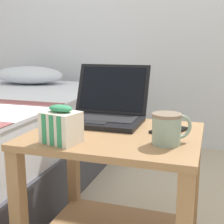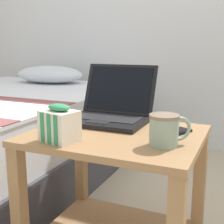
% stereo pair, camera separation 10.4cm
% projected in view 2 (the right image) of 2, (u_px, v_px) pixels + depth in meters
% --- Properties ---
extents(bedside_table, '(0.58, 0.48, 0.55)m').
position_uv_depth(bedside_table, '(116.00, 185.00, 1.13)').
color(bedside_table, '#997047').
rests_on(bedside_table, ground_plane).
extents(laptop, '(0.31, 0.30, 0.22)m').
position_uv_depth(laptop, '(110.00, 110.00, 1.25)').
color(laptop, black).
rests_on(laptop, bedside_table).
extents(mug_front_left, '(0.12, 0.10, 0.10)m').
position_uv_depth(mug_front_left, '(165.00, 129.00, 0.93)').
color(mug_front_left, '#8CA593').
rests_on(mug_front_left, bedside_table).
extents(snack_bag, '(0.13, 0.11, 0.12)m').
position_uv_depth(snack_bag, '(59.00, 124.00, 0.98)').
color(snack_bag, silver).
rests_on(snack_bag, bedside_table).
extents(cell_phone, '(0.13, 0.16, 0.01)m').
position_uv_depth(cell_phone, '(171.00, 132.00, 1.08)').
color(cell_phone, black).
rests_on(cell_phone, bedside_table).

